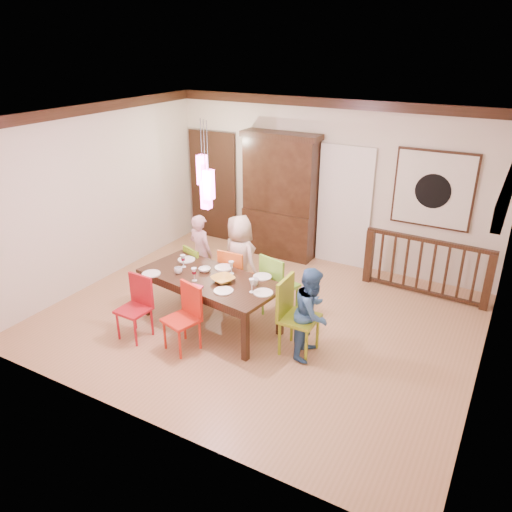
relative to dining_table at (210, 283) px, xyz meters
The scene contains 37 objects.
floor 0.97m from the dining_table, 41.90° to the left, with size 6.00×6.00×0.00m, color #AD7D53.
ceiling 2.35m from the dining_table, 41.90° to the left, with size 6.00×6.00×0.00m, color white.
wall_back 3.12m from the dining_table, 79.91° to the left, with size 6.00×6.00×0.00m, color beige.
wall_left 2.64m from the dining_table, 169.11° to the left, with size 5.00×5.00×0.00m, color beige.
wall_right 3.65m from the dining_table, ahead, with size 5.00×5.00×0.00m, color beige.
crown_molding 2.27m from the dining_table, 41.90° to the left, with size 6.00×5.00×0.16m, color black, non-canonical shape.
panel_door 3.49m from the dining_table, 122.60° to the left, with size 1.04×0.07×2.24m, color black.
white_doorway 3.09m from the dining_table, 73.34° to the left, with size 0.97×0.05×2.22m, color silver.
painting 3.86m from the dining_table, 51.57° to the left, with size 1.25×0.06×1.25m.
pendant_cluster 1.44m from the dining_table, 32.01° to the right, with size 0.27×0.21×1.14m.
dining_table is the anchor object (origin of this frame).
chair_far_left 0.96m from the dining_table, 133.30° to the left, with size 0.49×0.49×0.85m.
chair_far_mid 0.72m from the dining_table, 89.40° to the left, with size 0.43×0.43×0.93m.
chair_far_right 1.04m from the dining_table, 44.65° to the left, with size 0.54×0.54×0.98m.
chair_near_left 1.09m from the dining_table, 131.78° to the right, with size 0.41×0.41×0.88m.
chair_near_mid 0.73m from the dining_table, 88.35° to the right, with size 0.50×0.50×0.90m.
chair_end_right 1.39m from the dining_table, ahead, with size 0.47×0.47×1.03m.
china_hutch 2.83m from the dining_table, 96.28° to the left, with size 1.46×0.46×2.30m.
balustrade 3.46m from the dining_table, 44.51° to the left, with size 1.99×0.16×0.96m.
person_far_left 1.13m from the dining_table, 131.42° to the left, with size 0.47×0.31×1.29m, color #FFC2D4.
person_far_mid 0.83m from the dining_table, 90.56° to the left, with size 0.68×0.45×1.40m, color #BEA790.
person_end_right 1.55m from the dining_table, ahead, with size 0.60×0.46×1.23m, color #39659F.
serving_bowl 0.27m from the dining_table, ahead, with size 0.30×0.30×0.07m, color gold.
small_bowl 0.23m from the dining_table, 144.44° to the left, with size 0.17×0.17×0.05m, color white.
cup_left 0.49m from the dining_table, 166.14° to the right, with size 0.11×0.11×0.09m, color silver.
cup_right 0.69m from the dining_table, ahead, with size 0.10×0.10×0.10m, color silver.
plate_far_left 0.71m from the dining_table, 153.45° to the left, with size 0.26×0.26×0.01m, color white.
plate_far_mid 0.37m from the dining_table, 89.15° to the left, with size 0.26×0.26×0.01m, color white.
plate_far_right 0.74m from the dining_table, 29.36° to the left, with size 0.26×0.26×0.01m, color white.
plate_near_left 0.85m from the dining_table, 157.55° to the right, with size 0.26×0.26×0.01m, color white.
plate_near_mid 0.48m from the dining_table, 33.35° to the right, with size 0.26×0.26×0.01m, color white.
plate_end_right 0.88m from the dining_table, ahead, with size 0.26×0.26×0.01m, color white.
wine_glass_a 0.56m from the dining_table, 169.66° to the left, with size 0.08×0.08×0.19m, color #590C19, non-canonical shape.
wine_glass_b 0.37m from the dining_table, 50.19° to the left, with size 0.08×0.08×0.19m, color silver, non-canonical shape.
wine_glass_c 0.29m from the dining_table, 122.79° to the right, with size 0.08×0.08×0.19m, color #590C19, non-canonical shape.
wine_glass_d 0.76m from the dining_table, ahead, with size 0.08×0.08×0.19m, color silver, non-canonical shape.
napkin 0.37m from the dining_table, 88.90° to the right, with size 0.18×0.14×0.01m, color #D83359.
Camera 1 is at (3.08, -5.61, 3.81)m, focal length 35.00 mm.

